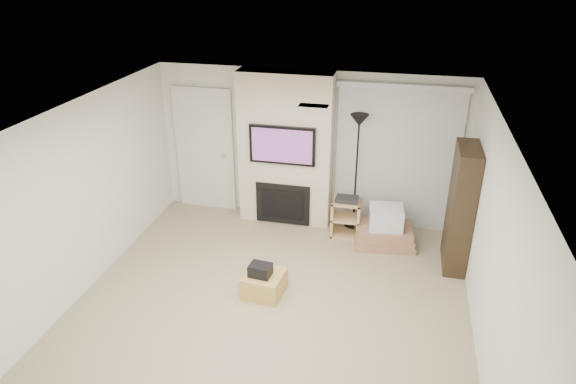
% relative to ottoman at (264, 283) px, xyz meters
% --- Properties ---
extents(floor, '(5.00, 5.50, 0.00)m').
position_rel_ottoman_xyz_m(floor, '(0.15, -0.43, -0.15)').
color(floor, tan).
rests_on(floor, ground).
extents(ceiling, '(5.00, 5.50, 0.00)m').
position_rel_ottoman_xyz_m(ceiling, '(0.15, -0.43, 2.35)').
color(ceiling, white).
rests_on(ceiling, wall_back).
extents(wall_back, '(5.00, 0.00, 2.50)m').
position_rel_ottoman_xyz_m(wall_back, '(0.15, 2.32, 1.10)').
color(wall_back, white).
rests_on(wall_back, ground).
extents(wall_left, '(0.00, 5.50, 2.50)m').
position_rel_ottoman_xyz_m(wall_left, '(-2.35, -0.43, 1.10)').
color(wall_left, white).
rests_on(wall_left, ground).
extents(wall_right, '(0.00, 5.50, 2.50)m').
position_rel_ottoman_xyz_m(wall_right, '(2.65, -0.43, 1.10)').
color(wall_right, white).
rests_on(wall_right, ground).
extents(hvac_vent, '(0.35, 0.18, 0.01)m').
position_rel_ottoman_xyz_m(hvac_vent, '(0.55, 0.37, 2.35)').
color(hvac_vent, silver).
rests_on(hvac_vent, ceiling).
extents(ottoman, '(0.55, 0.55, 0.30)m').
position_rel_ottoman_xyz_m(ottoman, '(0.00, 0.00, 0.00)').
color(ottoman, tan).
rests_on(ottoman, floor).
extents(black_bag, '(0.30, 0.25, 0.16)m').
position_rel_ottoman_xyz_m(black_bag, '(-0.03, -0.04, 0.23)').
color(black_bag, black).
rests_on(black_bag, ottoman).
extents(fireplace_wall, '(1.50, 0.47, 2.50)m').
position_rel_ottoman_xyz_m(fireplace_wall, '(-0.20, 2.11, 1.09)').
color(fireplace_wall, beige).
rests_on(fireplace_wall, floor).
extents(entry_door, '(1.02, 0.11, 2.14)m').
position_rel_ottoman_xyz_m(entry_door, '(-1.65, 2.29, 0.90)').
color(entry_door, silver).
rests_on(entry_door, floor).
extents(vertical_blinds, '(1.98, 0.10, 2.37)m').
position_rel_ottoman_xyz_m(vertical_blinds, '(1.55, 2.27, 1.12)').
color(vertical_blinds, silver).
rests_on(vertical_blinds, floor).
extents(floor_lamp, '(0.28, 0.28, 1.92)m').
position_rel_ottoman_xyz_m(floor_lamp, '(0.95, 2.07, 1.36)').
color(floor_lamp, black).
rests_on(floor_lamp, floor).
extents(av_stand, '(0.45, 0.38, 0.66)m').
position_rel_ottoman_xyz_m(av_stand, '(0.86, 1.80, 0.20)').
color(av_stand, tan).
rests_on(av_stand, floor).
extents(box_stack, '(0.99, 0.80, 0.61)m').
position_rel_ottoman_xyz_m(box_stack, '(1.48, 1.67, 0.08)').
color(box_stack, '#A67556').
rests_on(box_stack, floor).
extents(bookshelf, '(0.30, 0.80, 1.80)m').
position_rel_ottoman_xyz_m(bookshelf, '(2.49, 1.31, 0.75)').
color(bookshelf, black).
rests_on(bookshelf, floor).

